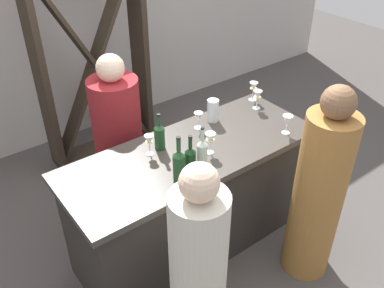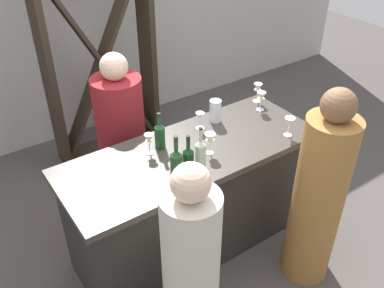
# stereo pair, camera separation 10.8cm
# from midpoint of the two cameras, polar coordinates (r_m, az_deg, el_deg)

# --- Properties ---
(ground_plane) EXTENTS (12.00, 12.00, 0.00)m
(ground_plane) POSITION_cam_midpoint_polar(r_m,az_deg,el_deg) (3.55, -0.89, -13.16)
(ground_plane) COLOR #4C4744
(back_wall) EXTENTS (8.00, 0.10, 2.80)m
(back_wall) POSITION_cam_midpoint_polar(r_m,az_deg,el_deg) (4.55, -18.56, 17.06)
(back_wall) COLOR #BCB7B2
(back_wall) RESTS_ON ground
(bar_counter) EXTENTS (1.89, 0.73, 0.92)m
(bar_counter) POSITION_cam_midpoint_polar(r_m,az_deg,el_deg) (3.22, -0.97, -7.52)
(bar_counter) COLOR #2A2723
(bar_counter) RESTS_ON ground
(wine_rack) EXTENTS (1.09, 0.28, 1.98)m
(wine_rack) POSITION_cam_midpoint_polar(r_m,az_deg,el_deg) (4.22, -13.93, 10.53)
(wine_rack) COLOR #33281E
(wine_rack) RESTS_ON ground
(wine_bottle_leftmost_olive_green) EXTENTS (0.08, 0.08, 0.34)m
(wine_bottle_leftmost_olive_green) POSITION_cam_midpoint_polar(r_m,az_deg,el_deg) (2.58, -2.97, -2.97)
(wine_bottle_leftmost_olive_green) COLOR #193D1E
(wine_bottle_leftmost_olive_green) RESTS_ON bar_counter
(wine_bottle_second_left_dark_green) EXTENTS (0.07, 0.07, 0.30)m
(wine_bottle_second_left_dark_green) POSITION_cam_midpoint_polar(r_m,az_deg,el_deg) (2.64, -1.40, -2.27)
(wine_bottle_second_left_dark_green) COLOR black
(wine_bottle_second_left_dark_green) RESTS_ON bar_counter
(wine_bottle_center_olive_green) EXTENTS (0.07, 0.07, 0.28)m
(wine_bottle_center_olive_green) POSITION_cam_midpoint_polar(r_m,az_deg,el_deg) (2.91, -5.48, 1.11)
(wine_bottle_center_olive_green) COLOR #193D1E
(wine_bottle_center_olive_green) RESTS_ON bar_counter
(wine_bottle_second_right_clear_pale) EXTENTS (0.07, 0.07, 0.32)m
(wine_bottle_second_right_clear_pale) POSITION_cam_midpoint_polar(r_m,az_deg,el_deg) (2.69, 0.22, -1.35)
(wine_bottle_second_right_clear_pale) COLOR #B7C6B2
(wine_bottle_second_right_clear_pale) RESTS_ON bar_counter
(wine_glass_near_left) EXTENTS (0.08, 0.08, 0.15)m
(wine_glass_near_left) POSITION_cam_midpoint_polar(r_m,az_deg,el_deg) (3.13, 11.83, 3.07)
(wine_glass_near_left) COLOR white
(wine_glass_near_left) RESTS_ON bar_counter
(wine_glass_near_center) EXTENTS (0.07, 0.07, 0.16)m
(wine_glass_near_center) POSITION_cam_midpoint_polar(r_m,az_deg,el_deg) (2.85, 1.39, 0.58)
(wine_glass_near_center) COLOR white
(wine_glass_near_center) RESTS_ON bar_counter
(wine_glass_near_right) EXTENTS (0.06, 0.06, 0.15)m
(wine_glass_near_right) POSITION_cam_midpoint_polar(r_m,az_deg,el_deg) (2.86, -6.92, 0.34)
(wine_glass_near_right) COLOR white
(wine_glass_near_right) RESTS_ON bar_counter
(wine_glass_far_left) EXTENTS (0.07, 0.07, 0.16)m
(wine_glass_far_left) POSITION_cam_midpoint_polar(r_m,az_deg,el_deg) (3.42, 7.97, 6.44)
(wine_glass_far_left) COLOR white
(wine_glass_far_left) RESTS_ON bar_counter
(wine_glass_far_center) EXTENTS (0.07, 0.07, 0.13)m
(wine_glass_far_center) POSITION_cam_midpoint_polar(r_m,az_deg,el_deg) (3.13, -0.12, 3.64)
(wine_glass_far_center) COLOR white
(wine_glass_far_center) RESTS_ON bar_counter
(wine_glass_far_right) EXTENTS (0.07, 0.07, 0.16)m
(wine_glass_far_right) POSITION_cam_midpoint_polar(r_m,az_deg,el_deg) (3.54, 7.47, 7.58)
(wine_glass_far_right) COLOR white
(wine_glass_far_right) RESTS_ON bar_counter
(water_pitcher) EXTENTS (0.09, 0.09, 0.18)m
(water_pitcher) POSITION_cam_midpoint_polar(r_m,az_deg,el_deg) (3.23, 1.89, 4.56)
(water_pitcher) COLOR silver
(water_pitcher) RESTS_ON bar_counter
(person_left_guest) EXTENTS (0.36, 0.36, 1.46)m
(person_left_guest) POSITION_cam_midpoint_polar(r_m,az_deg,el_deg) (2.45, -0.49, -17.73)
(person_left_guest) COLOR beige
(person_left_guest) RESTS_ON ground
(person_center_guest) EXTENTS (0.41, 0.41, 1.53)m
(person_center_guest) POSITION_cam_midpoint_polar(r_m,az_deg,el_deg) (3.01, 15.75, -6.58)
(person_center_guest) COLOR #9E6B33
(person_center_guest) RESTS_ON ground
(person_right_guest) EXTENTS (0.50, 0.50, 1.44)m
(person_right_guest) POSITION_cam_midpoint_polar(r_m,az_deg,el_deg) (3.54, -10.70, -0.04)
(person_right_guest) COLOR maroon
(person_right_guest) RESTS_ON ground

